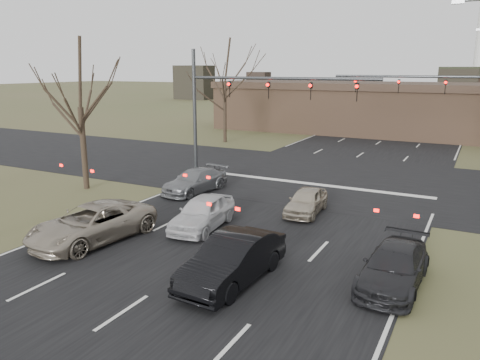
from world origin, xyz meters
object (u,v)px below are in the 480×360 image
at_px(building, 414,109).
at_px(car_black_hatch, 233,260).
at_px(mast_arm_near, 238,96).
at_px(car_white_sedan, 203,212).
at_px(car_grey_ahead, 195,181).
at_px(mast_arm_far, 450,94).
at_px(car_silver_suv, 92,223).
at_px(car_silver_ahead, 306,201).
at_px(car_charcoal_sedan, 394,267).

distance_m(building, car_black_hatch, 38.80).
bearing_deg(building, mast_arm_near, -106.13).
xyz_separation_m(mast_arm_near, car_white_sedan, (3.38, -9.74, -4.36)).
bearing_deg(car_grey_ahead, mast_arm_far, 59.51).
distance_m(building, car_silver_suv, 38.80).
bearing_deg(mast_arm_near, car_white_sedan, -70.87).
height_order(mast_arm_far, car_silver_suv, mast_arm_far).
xyz_separation_m(mast_arm_far, car_black_hatch, (-4.36, -23.75, -4.25)).
xyz_separation_m(mast_arm_near, car_black_hatch, (7.05, -13.75, -4.30)).
xyz_separation_m(mast_arm_far, car_silver_ahead, (-4.77, -15.64, -4.40)).
distance_m(mast_arm_far, car_grey_ahead, 19.31).
xyz_separation_m(mast_arm_near, mast_arm_far, (11.41, 10.00, -0.06)).
bearing_deg(car_white_sedan, car_charcoal_sedan, -18.66).
bearing_deg(car_charcoal_sedan, building, 98.58).
xyz_separation_m(building, car_black_hatch, (-0.18, -38.75, -1.90)).
height_order(car_white_sedan, car_grey_ahead, car_white_sedan).
distance_m(mast_arm_near, car_white_sedan, 11.19).
height_order(mast_arm_near, car_black_hatch, mast_arm_near).
xyz_separation_m(car_white_sedan, car_charcoal_sedan, (8.35, -1.84, -0.08)).
relative_size(car_black_hatch, car_charcoal_sedan, 1.07).
bearing_deg(car_silver_suv, building, 86.59).
height_order(building, car_silver_suv, building).
bearing_deg(mast_arm_near, car_black_hatch, -62.86).
xyz_separation_m(car_grey_ahead, car_silver_ahead, (6.89, -0.88, -0.03)).
distance_m(car_silver_suv, car_black_hatch, 6.78).
bearing_deg(car_silver_suv, car_white_sedan, 54.64).
bearing_deg(car_charcoal_sedan, car_grey_ahead, 151.88).
bearing_deg(car_charcoal_sedan, car_silver_suv, -170.73).
bearing_deg(car_silver_ahead, car_white_sedan, -132.24).
height_order(mast_arm_far, car_grey_ahead, mast_arm_far).
xyz_separation_m(building, car_silver_ahead, (-0.58, -30.64, -2.05)).
height_order(car_grey_ahead, car_silver_ahead, car_grey_ahead).
distance_m(mast_arm_far, car_silver_suv, 26.01).
distance_m(car_black_hatch, car_charcoal_sedan, 5.16).
bearing_deg(car_silver_suv, car_silver_ahead, 56.61).
bearing_deg(car_grey_ahead, car_silver_ahead, 0.51).
bearing_deg(mast_arm_far, car_white_sedan, -112.15).
bearing_deg(car_white_sedan, car_black_hatch, -53.76).
xyz_separation_m(car_charcoal_sedan, car_grey_ahead, (-11.97, 6.82, 0.01)).
relative_size(mast_arm_near, car_white_sedan, 2.90).
xyz_separation_m(mast_arm_far, car_grey_ahead, (-11.66, -14.76, -4.38)).
distance_m(building, car_charcoal_sedan, 36.91).
distance_m(car_grey_ahead, car_silver_ahead, 6.94).
relative_size(mast_arm_far, car_grey_ahead, 2.52).
relative_size(car_white_sedan, car_black_hatch, 0.90).
bearing_deg(building, car_white_sedan, -96.33).
bearing_deg(car_white_sedan, mast_arm_far, 61.65).
xyz_separation_m(car_silver_suv, car_white_sedan, (3.08, 3.39, -0.03)).
xyz_separation_m(building, mast_arm_near, (-7.23, -25.00, 2.41)).
distance_m(mast_arm_near, car_charcoal_sedan, 17.07).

